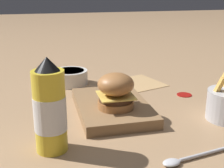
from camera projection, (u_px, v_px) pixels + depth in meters
name	position (u px, v px, depth m)	size (l,w,h in m)	color
ground_plane	(103.00, 121.00, 0.77)	(6.00, 6.00, 0.00)	#9E7A56
serving_board	(112.00, 107.00, 0.82)	(0.27, 0.18, 0.03)	olive
burger	(116.00, 90.00, 0.77)	(0.09, 0.09, 0.09)	#9E6638
ketchup_bottle	(50.00, 109.00, 0.61)	(0.07, 0.07, 0.19)	yellow
side_bowl	(70.00, 77.00, 1.05)	(0.12, 0.12, 0.05)	silver
spoon	(185.00, 159.00, 0.60)	(0.05, 0.16, 0.01)	silver
ketchup_puddle	(184.00, 94.00, 0.95)	(0.04, 0.04, 0.00)	#9E140F
parchment_square	(137.00, 83.00, 1.06)	(0.20, 0.20, 0.00)	tan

